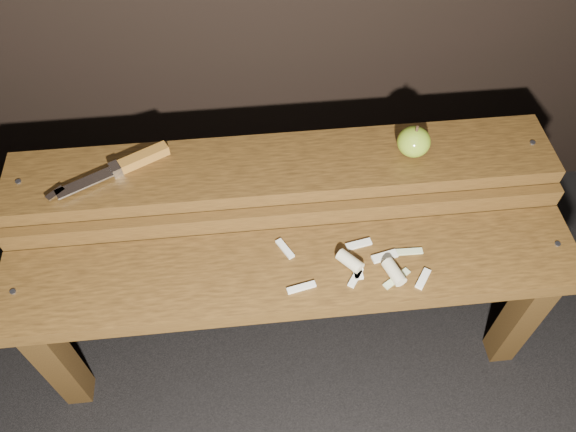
{
  "coord_description": "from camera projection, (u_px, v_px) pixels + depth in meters",
  "views": [
    {
      "loc": [
        -0.07,
        -0.66,
        1.4
      ],
      "look_at": [
        0.0,
        0.06,
        0.45
      ],
      "focal_mm": 35.0,
      "sensor_mm": 36.0,
      "label": 1
    }
  ],
  "objects": [
    {
      "name": "apple_scraps",
      "position": [
        369.0,
        266.0,
        1.14
      ],
      "size": [
        0.31,
        0.15,
        0.03
      ],
      "color": "beige",
      "rests_on": "bench_front_tier"
    },
    {
      "name": "ground",
      "position": [
        290.0,
        335.0,
        1.51
      ],
      "size": [
        60.0,
        60.0,
        0.0
      ],
      "primitive_type": "plane",
      "color": "black"
    },
    {
      "name": "knife",
      "position": [
        129.0,
        164.0,
        1.2
      ],
      "size": [
        0.25,
        0.14,
        0.02
      ],
      "color": "#8E591F",
      "rests_on": "bench_rear_tier"
    },
    {
      "name": "bench_rear_tier",
      "position": [
        283.0,
        189.0,
        1.28
      ],
      "size": [
        1.2,
        0.21,
        0.5
      ],
      "color": "#36220D",
      "rests_on": "ground"
    },
    {
      "name": "apple",
      "position": [
        414.0,
        142.0,
        1.21
      ],
      "size": [
        0.07,
        0.07,
        0.08
      ],
      "color": "olive",
      "rests_on": "bench_rear_tier"
    },
    {
      "name": "bench_front_tier",
      "position": [
        294.0,
        288.0,
        1.19
      ],
      "size": [
        1.2,
        0.2,
        0.42
      ],
      "color": "#36220D",
      "rests_on": "ground"
    }
  ]
}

